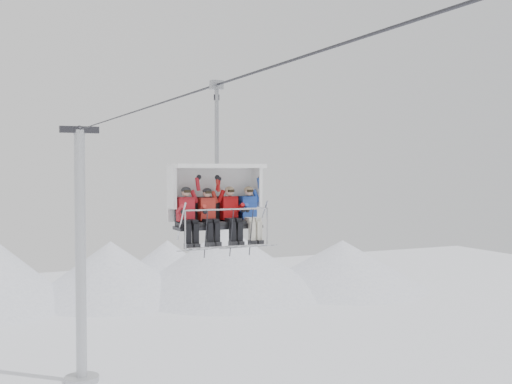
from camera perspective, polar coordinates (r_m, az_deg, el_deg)
name	(u,v)px	position (r m, az deg, el deg)	size (l,w,h in m)	color
ridgeline	(18,274)	(55.11, -20.37, -6.84)	(72.00, 21.00, 7.00)	white
lift_tower_right	(81,273)	(35.16, -15.31, -6.97)	(2.00, 1.80, 13.48)	#AEB1B5
haul_cable	(256,72)	(13.65, 0.00, 10.62)	(0.06, 0.06, 50.00)	#2C2C30
chairlift_carrier	(215,194)	(15.72, -3.66, -0.18)	(2.26, 1.17, 3.98)	black
skier_far_left	(187,215)	(15.18, -6.13, -2.02)	(0.39, 1.69, 1.56)	#AC1923
skier_center_left	(209,215)	(15.36, -4.24, -2.03)	(0.37, 1.69, 1.50)	#B1271E
skier_center_right	(231,213)	(15.57, -2.25, -1.92)	(0.39, 1.69, 1.55)	#A20B0E
skier_far_right	(250,213)	(15.78, -0.53, -1.88)	(0.38, 1.69, 1.54)	#1E41A1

